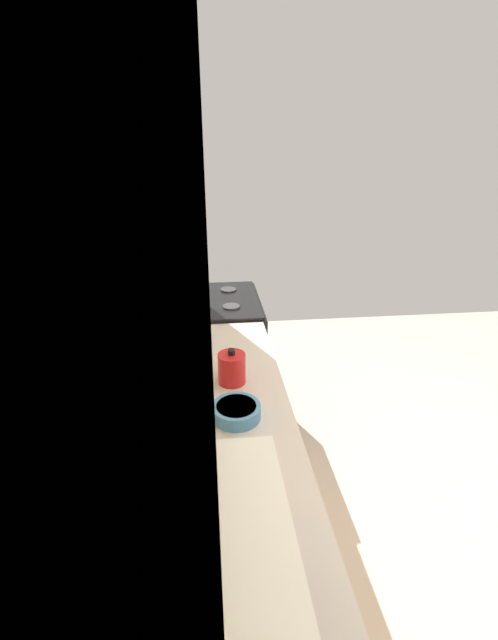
{
  "coord_description": "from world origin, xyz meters",
  "views": [
    {
      "loc": [
        -1.11,
        1.22,
        1.87
      ],
      "look_at": [
        -0.07,
        1.11,
        1.4
      ],
      "focal_mm": 22.58,
      "sensor_mm": 36.0,
      "label": 1
    }
  ],
  "objects": [
    {
      "name": "oven_range",
      "position": [
        1.4,
        1.2,
        0.46
      ],
      "size": [
        0.72,
        0.65,
        1.07
      ],
      "color": "black",
      "rests_on": "ground_plane"
    },
    {
      "name": "upper_cabinets",
      "position": [
        -0.41,
        1.37,
        1.77
      ],
      "size": [
        1.6,
        0.3,
        0.56
      ],
      "color": "#DAC978"
    },
    {
      "name": "wall_back",
      "position": [
        0.0,
        1.58,
        1.42
      ],
      "size": [
        3.86,
        0.12,
        2.84
      ],
      "primitive_type": "cube",
      "color": "beige",
      "rests_on": "ground_plane"
    },
    {
      "name": "ground_plane",
      "position": [
        0.0,
        0.0,
        0.0
      ],
      "size": [
        5.99,
        5.99,
        0.0
      ],
      "primitive_type": "plane",
      "color": "beige"
    },
    {
      "name": "bowl",
      "position": [
        0.16,
        1.13,
        0.92
      ],
      "size": [
        0.19,
        0.19,
        0.05
      ],
      "color": "#4C8CBF",
      "rests_on": "counter_run"
    },
    {
      "name": "kettle",
      "position": [
        0.42,
        1.13,
        0.96
      ],
      "size": [
        0.17,
        0.12,
        0.16
      ],
      "color": "red",
      "rests_on": "counter_run"
    },
    {
      "name": "microwave",
      "position": [
        -0.56,
        1.24,
        1.04
      ],
      "size": [
        0.48,
        0.34,
        0.3
      ],
      "color": "white",
      "rests_on": "counter_run"
    }
  ]
}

